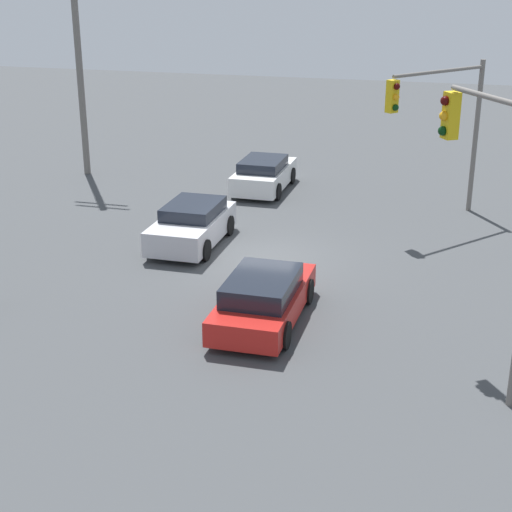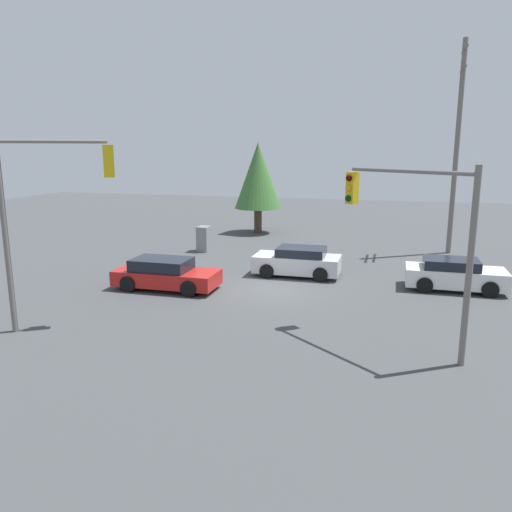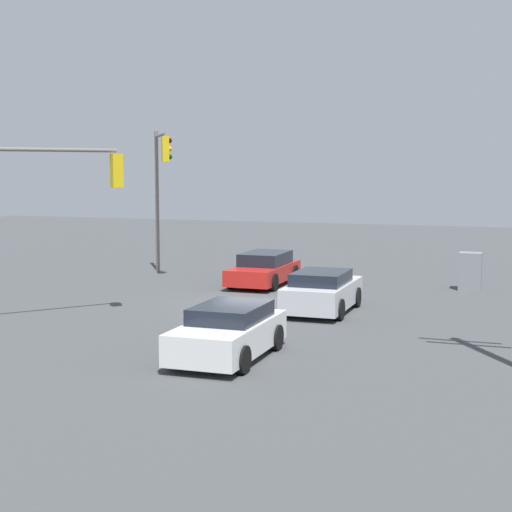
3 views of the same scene
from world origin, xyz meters
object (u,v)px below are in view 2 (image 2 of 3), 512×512
at_px(traffic_signal_cross, 47,199).
at_px(electrical_cabinet, 204,239).
at_px(traffic_signal_main, 413,221).
at_px(sedan_white, 454,275).
at_px(sedan_red, 166,274).
at_px(sedan_silver, 298,262).

height_order(traffic_signal_cross, electrical_cabinet, traffic_signal_cross).
relative_size(traffic_signal_main, electrical_cabinet, 3.75).
bearing_deg(sedan_white, traffic_signal_cross, -57.76).
height_order(sedan_red, traffic_signal_main, traffic_signal_main).
bearing_deg(sedan_white, sedan_silver, -95.04).
relative_size(sedan_red, traffic_signal_main, 0.80).
relative_size(sedan_silver, electrical_cabinet, 2.74).
xyz_separation_m(sedan_white, sedan_silver, (0.61, 6.92, 0.02)).
distance_m(sedan_silver, sedan_red, 6.32).
bearing_deg(traffic_signal_main, traffic_signal_cross, 46.78).
xyz_separation_m(sedan_red, traffic_signal_cross, (-5.34, 1.46, 3.71)).
height_order(sedan_silver, sedan_red, sedan_silver).
height_order(traffic_signal_main, electrical_cabinet, traffic_signal_main).
distance_m(traffic_signal_main, traffic_signal_cross, 11.46).
height_order(sedan_red, electrical_cabinet, electrical_cabinet).
xyz_separation_m(sedan_silver, sedan_red, (-3.76, 5.07, -0.03)).
distance_m(sedan_white, traffic_signal_cross, 16.33).
height_order(traffic_signal_main, traffic_signal_cross, traffic_signal_cross).
bearing_deg(traffic_signal_cross, sedan_red, 41.67).
height_order(sedan_silver, traffic_signal_cross, traffic_signal_cross).
relative_size(traffic_signal_main, traffic_signal_cross, 0.86).
distance_m(sedan_white, sedan_silver, 6.94).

